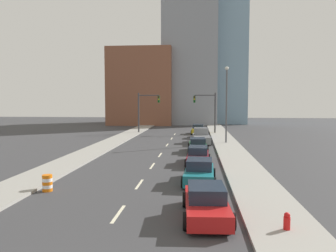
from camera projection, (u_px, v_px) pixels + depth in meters
name	position (u px, v px, depth m)	size (l,w,h in m)	color
sidewalk_left	(136.00, 131.00, 56.71)	(3.02, 99.49, 0.16)	gray
sidewalk_right	(218.00, 131.00, 55.44)	(3.02, 99.49, 0.16)	gray
lane_stripe_at_8m	(118.00, 214.00, 14.89)	(0.16, 2.40, 0.01)	beige
lane_stripe_at_14m	(139.00, 184.00, 20.25)	(0.16, 2.40, 0.01)	beige
lane_stripe_at_19m	(152.00, 166.00, 26.04)	(0.16, 2.40, 0.01)	beige
lane_stripe_at_25m	(160.00, 155.00, 31.39)	(0.16, 2.40, 0.01)	beige
lane_stripe_at_32m	(167.00, 145.00, 38.66)	(0.16, 2.40, 0.01)	beige
lane_stripe_at_39m	(172.00, 139.00, 45.37)	(0.16, 2.40, 0.01)	beige
lane_stripe_at_45m	(175.00, 134.00, 51.46)	(0.16, 2.40, 0.01)	beige
building_brick_left	(144.00, 88.00, 76.38)	(14.00, 16.00, 16.79)	brown
building_office_center	(190.00, 57.00, 78.83)	(12.00, 20.00, 31.71)	gray
building_glass_right	(217.00, 41.00, 81.89)	(13.00, 20.00, 40.72)	#7A9EB7
traffic_signal_left	(144.00, 108.00, 53.06)	(3.59, 0.35, 6.54)	#38383D
traffic_signal_right	(209.00, 108.00, 52.11)	(3.59, 0.35, 6.54)	#38383D
traffic_barrel	(47.00, 183.00, 18.62)	(0.56, 0.56, 0.95)	orange
street_lamp	(227.00, 100.00, 39.39)	(0.44, 0.44, 9.31)	#4C4C51
fire_hydrant	(287.00, 223.00, 12.64)	(0.26, 0.26, 0.84)	red
sedan_red	(206.00, 203.00, 14.38)	(2.25, 4.71, 1.45)	red
sedan_teal	(199.00, 172.00, 20.53)	(2.17, 4.41, 1.52)	#196B75
sedan_maroon	(198.00, 156.00, 26.87)	(2.09, 4.75, 1.43)	maroon
sedan_green	(198.00, 145.00, 33.26)	(2.09, 4.53, 1.42)	#1E6033
pickup_truck_gray	(201.00, 137.00, 40.09)	(2.44, 5.52, 1.86)	slate
sedan_blue	(201.00, 133.00, 46.12)	(2.18, 4.80, 1.45)	navy
sedan_yellow	(198.00, 130.00, 51.95)	(2.27, 4.28, 1.53)	gold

